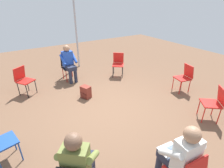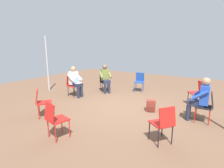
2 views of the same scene
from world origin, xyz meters
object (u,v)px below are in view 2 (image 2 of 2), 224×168
chair_east (55,118)px  chair_north (207,105)px  chair_southwest (104,81)px  person_in_blue (200,97)px  chair_southeast (42,101)px  person_with_laptop (75,80)px  chair_south (73,84)px  person_in_olive (105,77)px  chair_northwest (198,91)px  chair_west (139,81)px  chair_northeast (163,122)px  backpack_near_laptop_user (151,106)px

chair_east → chair_north: bearing=57.5°
chair_southwest → person_in_blue: person_in_blue is taller
chair_southeast → person_with_laptop: person_with_laptop is taller
chair_south → chair_southeast: (2.11, 0.84, 0.00)m
chair_south → chair_east: bearing=43.6°
person_in_olive → person_in_blue: same height
chair_north → person_in_olive: 4.30m
chair_east → chair_south: bearing=141.1°
chair_south → person_with_laptop: size_ratio=0.69×
chair_southeast → chair_northwest: size_ratio=1.00×
chair_southeast → person_in_olive: size_ratio=0.69×
chair_west → chair_east: size_ratio=1.00×
chair_southwest → chair_south: bearing=13.0°
chair_southwest → chair_southeast: (3.45, 0.15, 0.00)m
chair_south → chair_northeast: bearing=73.7°
chair_northwest → person_with_laptop: person_with_laptop is taller
chair_southwest → chair_northeast: 4.68m
chair_west → chair_southeast: 4.46m
chair_southwest → chair_east: 4.34m
chair_south → chair_southeast: 2.27m
chair_northwest → backpack_near_laptop_user: bearing=106.7°
chair_east → chair_northwest: bearing=73.3°
chair_northwest → person_in_blue: (1.49, 0.21, 0.20)m
chair_east → person_in_olive: 4.20m
chair_east → person_in_blue: 3.77m
chair_northwest → backpack_near_laptop_user: 1.90m
chair_northwest → backpack_near_laptop_user: (1.45, -1.17, -0.34)m
chair_west → person_with_laptop: 2.90m
chair_northwest → person_in_olive: person_in_olive is taller
chair_north → chair_southeast: bearing=115.3°
chair_northwest → person_with_laptop: bearing=74.2°
chair_northeast → person_in_blue: size_ratio=0.69×
chair_southeast → person_in_blue: 4.44m
chair_west → chair_north: (2.21, 2.87, 0.00)m
chair_southeast → chair_northwest: 5.15m
chair_southwest → backpack_near_laptop_user: size_ratio=2.36×
chair_south → chair_west: bearing=142.3°
chair_southeast → chair_east: same height
chair_south → chair_northwest: 4.78m
chair_southeast → chair_east: (0.63, 1.31, 0.00)m
chair_northwest → chair_southeast: bearing=99.6°
chair_east → backpack_near_laptop_user: size_ratio=2.36×
chair_southwest → chair_north: bearing=112.6°
chair_north → person_in_blue: 0.26m
chair_west → chair_south: bearing=33.9°
chair_northwest → chair_south: bearing=73.4°
chair_north → chair_northeast: (1.68, -0.68, 0.00)m
chair_west → chair_northeast: size_ratio=1.00×
chair_northeast → chair_southeast: bearing=134.4°
chair_south → person_in_olive: (-1.23, 0.82, 0.20)m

